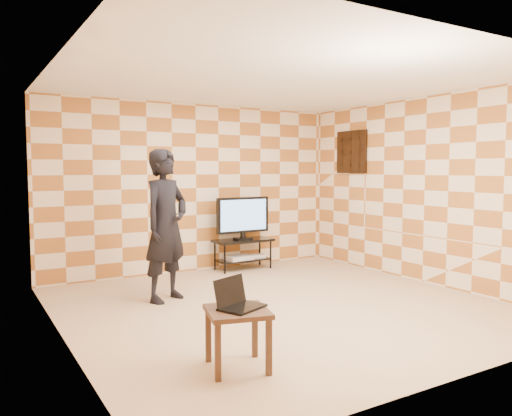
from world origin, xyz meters
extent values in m
plane|color=tan|center=(0.00, 0.00, 0.00)|extent=(5.00, 5.00, 0.00)
cube|color=beige|center=(0.00, 2.50, 1.35)|extent=(5.00, 0.02, 2.70)
cube|color=beige|center=(0.00, -2.50, 1.35)|extent=(5.00, 0.02, 2.70)
cube|color=beige|center=(-2.50, 0.00, 1.35)|extent=(0.02, 5.00, 2.70)
cube|color=beige|center=(2.50, 0.00, 1.35)|extent=(0.02, 5.00, 2.70)
cube|color=white|center=(0.00, 0.00, 2.70)|extent=(5.00, 5.00, 0.02)
cube|color=black|center=(2.47, 1.55, 1.95)|extent=(0.04, 0.72, 0.72)
cube|color=black|center=(2.47, 1.55, 1.95)|extent=(0.04, 0.03, 0.68)
cube|color=black|center=(2.47, 1.55, 1.95)|extent=(0.04, 0.68, 0.03)
cube|color=black|center=(0.69, 2.17, 0.48)|extent=(0.98, 0.44, 0.04)
cube|color=black|center=(0.69, 2.17, 0.16)|extent=(0.88, 0.39, 0.03)
cylinder|color=black|center=(0.26, 1.99, 0.25)|extent=(0.03, 0.03, 0.50)
cylinder|color=black|center=(0.26, 2.35, 0.25)|extent=(0.03, 0.03, 0.50)
cylinder|color=black|center=(1.12, 1.99, 0.25)|extent=(0.03, 0.03, 0.50)
cylinder|color=black|center=(1.12, 2.35, 0.25)|extent=(0.03, 0.03, 0.50)
cube|color=black|center=(0.69, 2.17, 0.52)|extent=(0.29, 0.19, 0.03)
cube|color=black|center=(0.69, 2.17, 0.57)|extent=(0.07, 0.05, 0.08)
cube|color=black|center=(0.69, 2.17, 0.90)|extent=(0.96, 0.09, 0.59)
cube|color=#5785BA|center=(0.69, 2.14, 0.90)|extent=(0.86, 0.03, 0.51)
cube|color=silver|center=(0.59, 2.14, 0.21)|extent=(0.44, 0.34, 0.07)
cube|color=silver|center=(0.96, 2.16, 0.20)|extent=(0.27, 0.22, 0.05)
cube|color=#3A2214|center=(-1.38, -1.42, 0.48)|extent=(0.61, 0.61, 0.04)
cube|color=#3A2214|center=(-1.64, -1.56, 0.23)|extent=(0.06, 0.06, 0.46)
cube|color=#3A2214|center=(-1.53, -1.16, 0.23)|extent=(0.06, 0.06, 0.46)
cube|color=#3A2214|center=(-1.24, -1.67, 0.23)|extent=(0.06, 0.06, 0.46)
cube|color=#3A2214|center=(-1.13, -1.27, 0.23)|extent=(0.06, 0.06, 0.46)
cube|color=black|center=(-1.34, -1.42, 0.51)|extent=(0.44, 0.38, 0.02)
cube|color=black|center=(-1.39, -1.30, 0.63)|extent=(0.36, 0.20, 0.24)
imported|color=black|center=(-1.11, 0.95, 0.95)|extent=(0.83, 0.73, 1.91)
camera|label=1|loc=(-3.32, -4.96, 1.65)|focal=35.00mm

